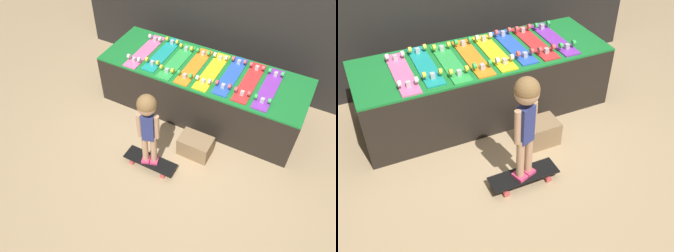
# 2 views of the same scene
# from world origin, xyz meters

# --- Properties ---
(ground_plane) EXTENTS (16.00, 16.00, 0.00)m
(ground_plane) POSITION_xyz_m (0.00, 0.00, 0.00)
(ground_plane) COLOR tan
(back_wall) EXTENTS (4.45, 0.10, 2.27)m
(back_wall) POSITION_xyz_m (0.00, 1.32, 1.13)
(back_wall) COLOR black
(back_wall) RESTS_ON ground_plane
(display_rack) EXTENTS (2.49, 0.86, 0.65)m
(display_rack) POSITION_xyz_m (0.00, 0.53, 0.33)
(display_rack) COLOR black
(display_rack) RESTS_ON ground_plane
(skateboard_pink_on_rack) EXTENTS (0.18, 0.77, 0.09)m
(skateboard_pink_on_rack) POSITION_xyz_m (-0.79, 0.50, 0.67)
(skateboard_pink_on_rack) COLOR pink
(skateboard_pink_on_rack) RESTS_ON display_rack
(skateboard_teal_on_rack) EXTENTS (0.18, 0.77, 0.09)m
(skateboard_teal_on_rack) POSITION_xyz_m (-0.56, 0.55, 0.67)
(skateboard_teal_on_rack) COLOR teal
(skateboard_teal_on_rack) RESTS_ON display_rack
(skateboard_green_on_rack) EXTENTS (0.18, 0.77, 0.09)m
(skateboard_green_on_rack) POSITION_xyz_m (-0.34, 0.50, 0.67)
(skateboard_green_on_rack) COLOR green
(skateboard_green_on_rack) RESTS_ON display_rack
(skateboard_orange_on_rack) EXTENTS (0.18, 0.77, 0.09)m
(skateboard_orange_on_rack) POSITION_xyz_m (-0.11, 0.51, 0.67)
(skateboard_orange_on_rack) COLOR orange
(skateboard_orange_on_rack) RESTS_ON display_rack
(skateboard_yellow_on_rack) EXTENTS (0.18, 0.77, 0.09)m
(skateboard_yellow_on_rack) POSITION_xyz_m (0.11, 0.52, 0.67)
(skateboard_yellow_on_rack) COLOR yellow
(skateboard_yellow_on_rack) RESTS_ON display_rack
(skateboard_blue_on_rack) EXTENTS (0.18, 0.77, 0.09)m
(skateboard_blue_on_rack) POSITION_xyz_m (0.34, 0.55, 0.67)
(skateboard_blue_on_rack) COLOR blue
(skateboard_blue_on_rack) RESTS_ON display_rack
(skateboard_red_on_rack) EXTENTS (0.18, 0.77, 0.09)m
(skateboard_red_on_rack) POSITION_xyz_m (0.56, 0.54, 0.67)
(skateboard_red_on_rack) COLOR red
(skateboard_red_on_rack) RESTS_ON display_rack
(skateboard_purple_on_rack) EXTENTS (0.18, 0.77, 0.09)m
(skateboard_purple_on_rack) POSITION_xyz_m (0.79, 0.53, 0.67)
(skateboard_purple_on_rack) COLOR purple
(skateboard_purple_on_rack) RESTS_ON display_rack
(skateboard_on_floor) EXTENTS (0.60, 0.19, 0.09)m
(skateboard_on_floor) POSITION_xyz_m (-0.10, -0.58, 0.07)
(skateboard_on_floor) COLOR black
(skateboard_on_floor) RESTS_ON ground_plane
(child) EXTENTS (0.22, 0.19, 0.95)m
(child) POSITION_xyz_m (-0.10, -0.58, 0.76)
(child) COLOR #E03D6B
(child) RESTS_ON skateboard_on_floor
(storage_box) EXTENTS (0.37, 0.25, 0.24)m
(storage_box) POSITION_xyz_m (0.26, -0.17, 0.12)
(storage_box) COLOR #8E704C
(storage_box) RESTS_ON ground_plane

